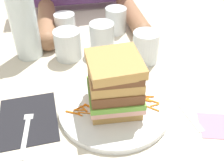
{
  "coord_description": "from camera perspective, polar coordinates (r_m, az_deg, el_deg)",
  "views": [
    {
      "loc": [
        -0.1,
        -0.46,
        0.44
      ],
      "look_at": [
        -0.01,
        0.02,
        0.05
      ],
      "focal_mm": 44.24,
      "sensor_mm": 36.0,
      "label": 1
    }
  ],
  "objects": [
    {
      "name": "ground_plane",
      "position": [
        0.64,
        1.01,
        -4.83
      ],
      "size": [
        3.0,
        3.0,
        0.0
      ],
      "primitive_type": "plane",
      "color": "beige"
    },
    {
      "name": "main_plate",
      "position": [
        0.63,
        0.54,
        -5.0
      ],
      "size": [
        0.25,
        0.25,
        0.01
      ],
      "primitive_type": "cylinder",
      "color": "white",
      "rests_on": "ground_plane"
    },
    {
      "name": "sandwich",
      "position": [
        0.59,
        0.57,
        -0.04
      ],
      "size": [
        0.12,
        0.12,
        0.13
      ],
      "color": "tan",
      "rests_on": "main_plate"
    },
    {
      "name": "carrot_shred_0",
      "position": [
        0.63,
        -4.97,
        -4.56
      ],
      "size": [
        0.02,
        0.02,
        0.0
      ],
      "primitive_type": "cylinder",
      "rotation": [
        0.0,
        1.57,
        5.46
      ],
      "color": "orange",
      "rests_on": "main_plate"
    },
    {
      "name": "carrot_shred_1",
      "position": [
        0.62,
        -6.57,
        -4.94
      ],
      "size": [
        0.03,
        0.01,
        0.0
      ],
      "primitive_type": "cylinder",
      "rotation": [
        0.0,
        1.57,
        3.56
      ],
      "color": "orange",
      "rests_on": "main_plate"
    },
    {
      "name": "carrot_shred_2",
      "position": [
        0.62,
        -5.86,
        -5.09
      ],
      "size": [
        0.02,
        0.02,
        0.0
      ],
      "primitive_type": "cylinder",
      "rotation": [
        0.0,
        1.57,
        5.24
      ],
      "color": "orange",
      "rests_on": "main_plate"
    },
    {
      "name": "carrot_shred_3",
      "position": [
        0.63,
        -4.73,
        -4.35
      ],
      "size": [
        0.02,
        0.02,
        0.0
      ],
      "primitive_type": "cylinder",
      "rotation": [
        0.0,
        1.57,
        5.48
      ],
      "color": "orange",
      "rests_on": "main_plate"
    },
    {
      "name": "carrot_shred_4",
      "position": [
        0.62,
        -6.79,
        -5.33
      ],
      "size": [
        0.03,
        0.01,
        0.0
      ],
      "primitive_type": "cylinder",
      "rotation": [
        0.0,
        1.57,
        2.94
      ],
      "color": "orange",
      "rests_on": "main_plate"
    },
    {
      "name": "carrot_shred_5",
      "position": [
        0.61,
        -6.94,
        -6.23
      ],
      "size": [
        0.02,
        0.01,
        0.0
      ],
      "primitive_type": "cylinder",
      "rotation": [
        0.0,
        1.57,
        2.46
      ],
      "color": "orange",
      "rests_on": "main_plate"
    },
    {
      "name": "carrot_shred_6",
      "position": [
        0.61,
        -8.12,
        -5.88
      ],
      "size": [
        0.03,
        0.02,
        0.0
      ],
      "primitive_type": "cylinder",
      "rotation": [
        0.0,
        1.57,
        2.64
      ],
      "color": "orange",
      "rests_on": "main_plate"
    },
    {
      "name": "carrot_shred_7",
      "position": [
        0.61,
        -5.71,
        -5.95
      ],
      "size": [
        0.03,
        0.01,
        0.0
      ],
      "primitive_type": "cylinder",
      "rotation": [
        0.0,
        1.57,
        5.95
      ],
      "color": "orange",
      "rests_on": "main_plate"
    },
    {
      "name": "carrot_shred_8",
      "position": [
        0.63,
        8.84,
        -4.31
      ],
      "size": [
        0.02,
        0.01,
        0.0
      ],
      "primitive_type": "cylinder",
      "rotation": [
        0.0,
        1.57,
        3.26
      ],
      "color": "orange",
      "rests_on": "main_plate"
    },
    {
      "name": "carrot_shred_9",
      "position": [
        0.64,
        5.44,
        -3.35
      ],
      "size": [
        0.01,
        0.02,
        0.0
      ],
      "primitive_type": "cylinder",
      "rotation": [
        0.0,
        1.57,
        1.1
      ],
      "color": "orange",
      "rests_on": "main_plate"
    },
    {
      "name": "carrot_shred_10",
      "position": [
        0.64,
        6.43,
        -3.44
      ],
      "size": [
        0.03,
        0.01,
        0.0
      ],
      "primitive_type": "cylinder",
      "rotation": [
        0.0,
        1.57,
        3.41
      ],
      "color": "orange",
      "rests_on": "main_plate"
    },
    {
      "name": "carrot_shred_11",
      "position": [
        0.64,
        5.11,
        -3.73
      ],
      "size": [
        0.02,
        0.02,
        0.0
      ],
      "primitive_type": "cylinder",
      "rotation": [
        0.0,
        1.57,
        5.44
      ],
      "color": "orange",
      "rests_on": "main_plate"
    },
    {
      "name": "carrot_shred_12",
      "position": [
        0.65,
        7.01,
        -2.92
      ],
      "size": [
        0.03,
        0.01,
        0.0
      ],
      "primitive_type": "cylinder",
      "rotation": [
        0.0,
        1.57,
        0.27
      ],
      "color": "orange",
      "rests_on": "main_plate"
    },
    {
      "name": "carrot_shred_13",
      "position": [
        0.64,
        6.93,
        -3.3
      ],
      "size": [
        0.03,
        0.02,
        0.0
      ],
      "primitive_type": "cylinder",
      "rotation": [
        0.0,
        1.57,
        2.58
      ],
      "color": "orange",
      "rests_on": "main_plate"
    },
    {
      "name": "carrot_shred_14",
      "position": [
        0.64,
        8.42,
        -3.49
      ],
      "size": [
        0.03,
        0.02,
        0.0
      ],
      "primitive_type": "cylinder",
      "rotation": [
        0.0,
        1.57,
        5.61
      ],
      "color": "orange",
      "rests_on": "main_plate"
    },
    {
      "name": "carrot_shred_15",
      "position": [
        0.65,
        7.24,
        -2.55
      ],
      "size": [
        0.03,
        0.01,
        0.0
      ],
      "primitive_type": "cylinder",
      "rotation": [
        0.0,
        1.57,
        6.04
      ],
      "color": "orange",
      "rests_on": "main_plate"
    },
    {
      "name": "carrot_shred_16",
      "position": [
        0.62,
        8.47,
        -5.03
      ],
      "size": [
        0.02,
        0.02,
        0.0
      ],
      "primitive_type": "cylinder",
      "rotation": [
        0.0,
        1.57,
        2.41
      ],
      "color": "orange",
      "rests_on": "main_plate"
    },
    {
      "name": "napkin_dark",
      "position": [
        0.64,
        -16.93,
        -6.97
      ],
      "size": [
        0.13,
        0.17,
        0.0
      ],
      "primitive_type": "cube",
      "rotation": [
        0.0,
        0.0,
        0.05
      ],
      "color": "black",
      "rests_on": "ground_plane"
    },
    {
      "name": "fork",
      "position": [
        0.62,
        -17.23,
        -8.21
      ],
      "size": [
        0.03,
        0.17,
        0.0
      ],
      "color": "silver",
      "rests_on": "napkin_dark"
    },
    {
      "name": "knife",
      "position": [
        0.67,
        13.82,
        -3.86
      ],
      "size": [
        0.04,
        0.2,
        0.0
      ],
      "color": "silver",
      "rests_on": "ground_plane"
    },
    {
      "name": "juice_glass",
      "position": [
        0.78,
        6.94,
        7.38
      ],
      "size": [
        0.07,
        0.07,
        0.09
      ],
      "color": "white",
      "rests_on": "ground_plane"
    },
    {
      "name": "water_bottle",
      "position": [
        0.81,
        -17.82,
        12.25
      ],
      "size": [
        0.07,
        0.07,
        0.25
      ],
      "color": "silver",
      "rests_on": "ground_plane"
    },
    {
      "name": "empty_tumbler_0",
      "position": [
        0.82,
        -2.1,
        9.45
      ],
      "size": [
        0.07,
        0.07,
        0.09
      ],
      "primitive_type": "cylinder",
      "color": "silver",
      "rests_on": "ground_plane"
    },
    {
      "name": "empty_tumbler_1",
      "position": [
        0.93,
        -9.66,
        11.94
      ],
      "size": [
        0.07,
        0.07,
        0.07
      ],
      "primitive_type": "cylinder",
      "color": "silver",
      "rests_on": "ground_plane"
    },
    {
      "name": "empty_tumbler_2",
      "position": [
        0.8,
        -9.11,
        8.05
      ],
      "size": [
        0.08,
        0.08,
        0.08
      ],
      "primitive_type": "cylinder",
      "color": "silver",
      "rests_on": "ground_plane"
    },
    {
      "name": "empty_tumbler_3",
      "position": [
        0.93,
        0.8,
        13.02
      ],
      "size": [
        0.07,
        0.07,
        0.08
      ],
      "primitive_type": "cylinder",
      "color": "silver",
      "rests_on": "ground_plane"
    },
    {
      "name": "napkin_pink",
      "position": [
        0.64,
        21.57,
        -8.08
      ],
      "size": [
        0.11,
        0.1,
        0.0
      ],
      "primitive_type": "cube",
      "rotation": [
        0.0,
        0.0,
        -0.29
      ],
      "color": "pink",
      "rests_on": "ground_plane"
    }
  ]
}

